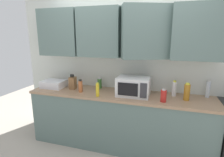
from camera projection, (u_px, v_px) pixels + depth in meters
The scene contains 12 objects.
wall_back_with_cabinets at pixel (123, 48), 2.88m from camera, with size 3.72×0.56×2.60m.
counter_run at pixel (119, 120), 2.94m from camera, with size 2.85×0.63×0.90m.
microwave at pixel (133, 86), 2.72m from camera, with size 0.48×0.37×0.28m.
dish_rack at pixel (54, 84), 3.15m from camera, with size 0.38×0.30×0.12m, color silver.
knife_block at pixel (73, 83), 3.07m from camera, with size 0.11×0.13×0.25m.
bottle_green_oil at pixel (100, 83), 3.10m from camera, with size 0.07×0.07×0.19m.
bottle_spice_jar at pixel (80, 86), 2.88m from camera, with size 0.07×0.07×0.21m.
bottle_yellow_mustard at pixel (98, 90), 2.69m from camera, with size 0.05×0.05×0.21m.
bottle_clear_tall at pixel (208, 89), 2.63m from camera, with size 0.06×0.06×0.26m.
bottle_white_jar at pixel (174, 89), 2.70m from camera, with size 0.06×0.06×0.24m.
bottle_amber_vinegar at pixel (187, 92), 2.52m from camera, with size 0.08×0.08×0.25m.
bottle_red_sauce at pixel (163, 96), 2.46m from camera, with size 0.08×0.08×0.18m.
Camera 1 is at (0.70, -2.91, 1.79)m, focal length 29.13 mm.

